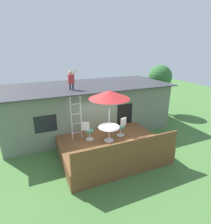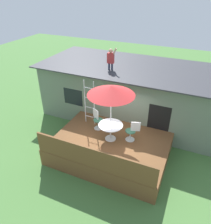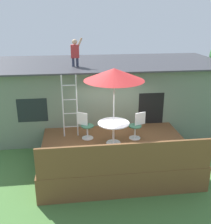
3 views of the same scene
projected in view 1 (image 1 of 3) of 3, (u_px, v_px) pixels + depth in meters
ground_plane at (110, 154)px, 9.31m from camera, size 40.00×40.00×0.00m
house at (88, 107)px, 11.93m from camera, size 10.50×4.50×2.94m
deck at (110, 148)px, 9.18m from camera, size 4.90×3.73×0.80m
deck_railing at (129, 151)px, 7.32m from camera, size 4.80×0.08×0.90m
patio_table at (109, 130)px, 8.86m from camera, size 1.04×1.04×0.74m
patio_umbrella at (109, 95)px, 8.27m from camera, size 1.90×1.90×2.54m
step_ladder at (76, 119)px, 8.84m from camera, size 0.52×0.04×2.20m
person_figure at (71, 79)px, 9.98m from camera, size 0.47×0.20×1.11m
patio_chair_left at (88, 131)px, 9.04m from camera, size 0.57×0.44×0.92m
patio_chair_right at (122, 127)px, 9.50m from camera, size 0.60×0.44×0.92m
backyard_tree at (160, 78)px, 14.40m from camera, size 1.83×1.83×3.89m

